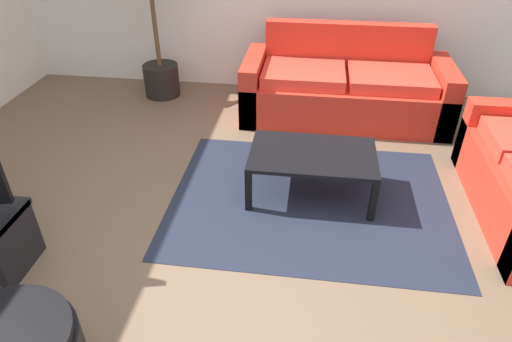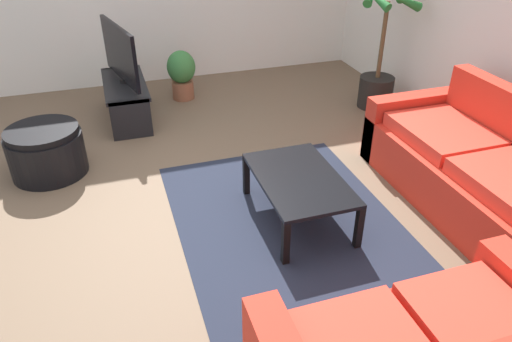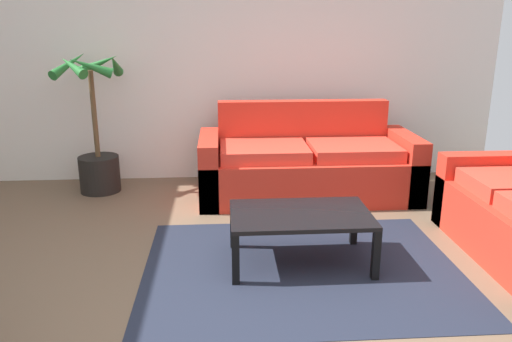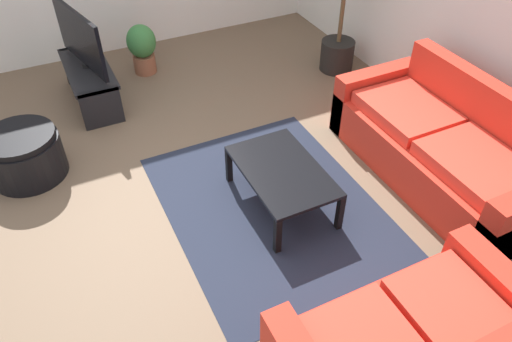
{
  "view_description": "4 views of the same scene",
  "coord_description": "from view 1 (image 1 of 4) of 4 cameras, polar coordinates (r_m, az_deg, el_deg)",
  "views": [
    {
      "loc": [
        0.49,
        -2.17,
        2.19
      ],
      "look_at": [
        0.13,
        0.46,
        0.42
      ],
      "focal_mm": 31.36,
      "sensor_mm": 36.0,
      "label": 1
    },
    {
      "loc": [
        3.38,
        -0.46,
        2.32
      ],
      "look_at": [
        0.54,
        0.47,
        0.51
      ],
      "focal_mm": 33.55,
      "sensor_mm": 36.0,
      "label": 2
    },
    {
      "loc": [
        -0.01,
        -2.43,
        1.65
      ],
      "look_at": [
        0.22,
        0.86,
        0.68
      ],
      "focal_mm": 35.17,
      "sensor_mm": 36.0,
      "label": 3
    },
    {
      "loc": [
        3.18,
        -0.71,
        3.0
      ],
      "look_at": [
        0.49,
        0.6,
        0.42
      ],
      "focal_mm": 34.28,
      "sensor_mm": 36.0,
      "label": 4
    }
  ],
  "objects": [
    {
      "name": "potted_palm",
      "position": [
        5.32,
        -12.32,
        14.26
      ],
      "size": [
        0.69,
        0.66,
        1.41
      ],
      "color": "black",
      "rests_on": "ground"
    },
    {
      "name": "ground_plane",
      "position": [
        3.12,
        -3.56,
        -10.86
      ],
      "size": [
        6.6,
        6.6,
        0.0
      ],
      "primitive_type": "plane",
      "color": "brown"
    },
    {
      "name": "coffee_table",
      "position": [
        3.52,
        7.24,
        1.67
      ],
      "size": [
        0.98,
        0.62,
        0.38
      ],
      "color": "black",
      "rests_on": "ground"
    },
    {
      "name": "area_rug",
      "position": [
        3.63,
        6.82,
        -3.61
      ],
      "size": [
        2.2,
        1.7,
        0.01
      ],
      "primitive_type": "cube",
      "color": "#1E2333",
      "rests_on": "ground"
    },
    {
      "name": "couch_main",
      "position": [
        4.85,
        11.23,
        10.18
      ],
      "size": [
        2.1,
        0.9,
        0.9
      ],
      "color": "red",
      "rests_on": "ground"
    }
  ]
}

